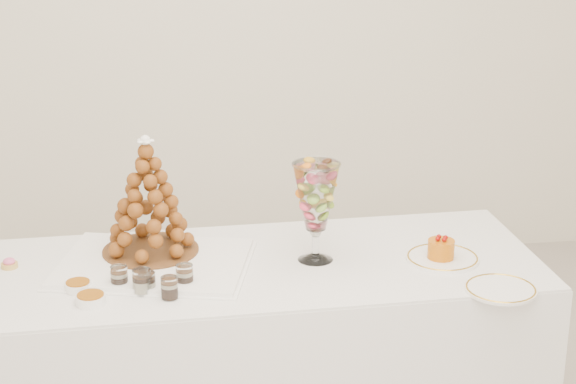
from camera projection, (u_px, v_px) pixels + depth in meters
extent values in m
cube|color=white|center=(266.00, 357.00, 3.23)|extent=(1.81, 0.77, 0.67)
cube|color=white|center=(266.00, 264.00, 3.11)|extent=(1.80, 0.76, 0.01)
cube|color=white|center=(154.00, 264.00, 3.09)|extent=(0.67, 0.57, 0.02)
cylinder|color=white|center=(315.00, 257.00, 3.14)|extent=(0.12, 0.12, 0.02)
cylinder|color=white|center=(316.00, 243.00, 3.12)|extent=(0.02, 0.02, 0.08)
sphere|color=white|center=(316.00, 231.00, 3.11)|extent=(0.04, 0.04, 0.04)
cylinder|color=white|center=(442.00, 258.00, 3.14)|extent=(0.24, 0.24, 0.01)
cylinder|color=white|center=(501.00, 289.00, 2.91)|extent=(0.22, 0.22, 0.01)
cylinder|color=tan|center=(10.00, 265.00, 3.08)|extent=(0.05, 0.05, 0.02)
ellipsoid|color=#E65E93|center=(9.00, 261.00, 3.07)|extent=(0.04, 0.04, 0.02)
cylinder|color=white|center=(119.00, 277.00, 2.92)|extent=(0.06, 0.06, 0.07)
cylinder|color=white|center=(148.00, 283.00, 2.89)|extent=(0.05, 0.05, 0.06)
cylinder|color=white|center=(185.00, 276.00, 2.93)|extent=(0.05, 0.05, 0.07)
cylinder|color=white|center=(142.00, 282.00, 2.88)|extent=(0.06, 0.06, 0.08)
cylinder|color=white|center=(169.00, 288.00, 2.85)|extent=(0.05, 0.05, 0.07)
cylinder|color=white|center=(78.00, 286.00, 2.91)|extent=(0.08, 0.08, 0.03)
cylinder|color=white|center=(91.00, 300.00, 2.82)|extent=(0.09, 0.09, 0.03)
cylinder|color=brown|center=(151.00, 250.00, 3.16)|extent=(0.32, 0.32, 0.01)
cone|color=brown|center=(148.00, 195.00, 3.09)|extent=(0.30, 0.30, 0.38)
sphere|color=white|center=(145.00, 141.00, 3.04)|extent=(0.04, 0.04, 0.04)
cylinder|color=#C56109|center=(441.00, 249.00, 3.12)|extent=(0.09, 0.09, 0.06)
sphere|color=#910A05|center=(446.00, 237.00, 3.11)|extent=(0.02, 0.02, 0.02)
sphere|color=#910A05|center=(439.00, 237.00, 3.12)|extent=(0.02, 0.02, 0.02)
sphere|color=#910A05|center=(438.00, 239.00, 3.10)|extent=(0.02, 0.02, 0.02)
sphere|color=#910A05|center=(444.00, 240.00, 3.09)|extent=(0.02, 0.02, 0.02)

